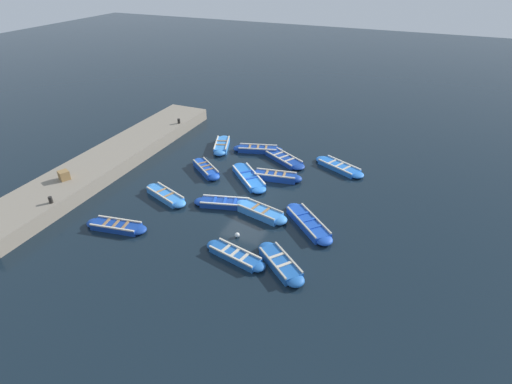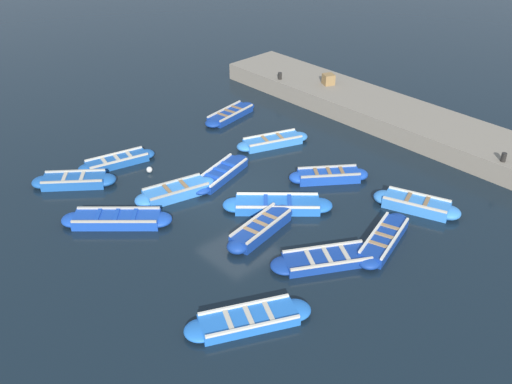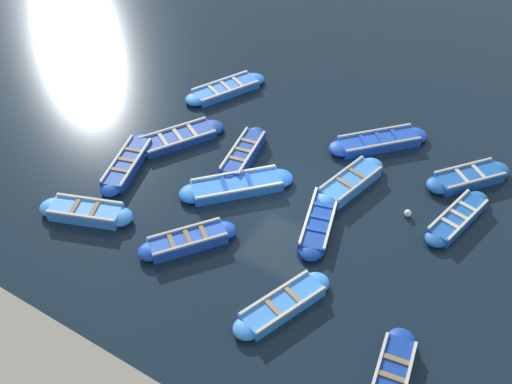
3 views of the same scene
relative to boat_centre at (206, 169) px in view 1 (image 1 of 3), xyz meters
The scene contains 20 objects.
ground_plane 3.75m from the boat_centre, 22.97° to the right, with size 120.00×120.00×0.00m, color black.
boat_centre is the anchor object (origin of this frame).
boat_outer_left 9.85m from the boat_centre, 41.20° to the right, with size 3.00×2.67×0.43m.
boat_drifting 3.70m from the boat_centre, 98.56° to the right, with size 3.35×1.87×0.40m.
boat_alongside 8.24m from the boat_centre, 21.88° to the right, with size 3.38×3.26×0.41m.
boat_stern_in 4.22m from the boat_centre, 46.43° to the right, with size 3.52×1.67×0.38m.
boat_bow_out 2.91m from the boat_centre, ahead, with size 3.49×3.40×0.40m.
boat_outer_right 5.93m from the boat_centre, 31.86° to the right, with size 3.32×1.53×0.45m.
boat_tucked 4.42m from the boat_centre, 65.03° to the left, with size 3.51×1.68×0.40m.
boat_mid_row 4.47m from the boat_centre, 10.04° to the left, with size 3.33×1.25×0.47m.
boat_inner_gap 8.60m from the boat_centre, 51.78° to the right, with size 3.30×1.40×0.37m.
boat_end_of_row 5.25m from the boat_centre, 40.25° to the left, with size 3.64×2.66×0.35m.
boat_far_corner 7.19m from the boat_centre, 99.04° to the right, with size 3.34×1.29×0.37m.
boat_near_quay 3.61m from the boat_centre, 101.30° to the left, with size 1.85×3.23×0.46m.
boat_broadside 8.50m from the boat_centre, 25.73° to the left, with size 3.68×2.41×0.35m.
quay_wall 6.27m from the boat_centre, 166.51° to the right, with size 3.22×19.07×0.84m.
bollard_north 8.95m from the boat_centre, 122.85° to the right, with size 0.20×0.20×0.35m, color black.
bollard_mid_north 6.70m from the boat_centre, 136.64° to the left, with size 0.20×0.20×0.35m, color black.
wooden_crate 8.15m from the boat_centre, 138.78° to the right, with size 0.52×0.52×0.52m, color olive.
buoy_orange_near 7.12m from the boat_centre, 48.35° to the right, with size 0.24×0.24×0.24m, color silver.
Camera 1 is at (8.26, -17.76, 11.98)m, focal length 28.00 mm.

